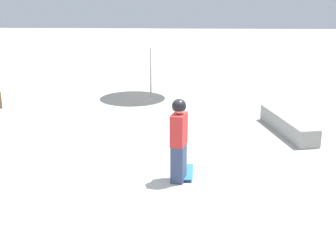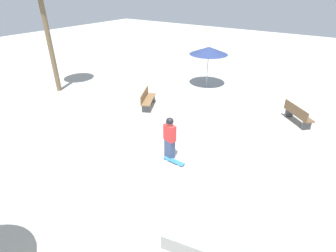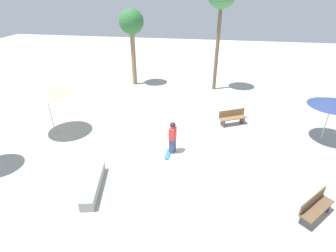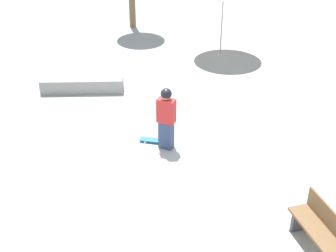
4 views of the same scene
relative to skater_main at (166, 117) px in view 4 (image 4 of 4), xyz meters
The scene contains 5 objects.
ground_plane 0.90m from the skater_main, 80.96° to the left, with size 60.00×60.00×0.00m, color #B2AFA8.
skater_main is the anchor object (origin of this frame).
skateboard 0.87m from the skater_main, 60.01° to the left, with size 0.22×0.81×0.07m.
concrete_ledge 4.12m from the skater_main, 49.03° to the left, with size 1.01×2.52×0.42m.
bench_far 4.51m from the skater_main, 131.17° to the right, with size 1.63×1.11×0.85m.
Camera 4 is at (-9.58, -2.02, 6.19)m, focal length 50.00 mm.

